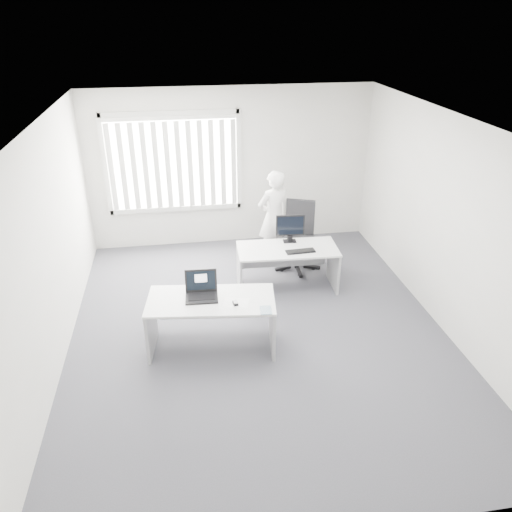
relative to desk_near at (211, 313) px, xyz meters
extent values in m
plane|color=#525159|center=(0.64, 0.25, -0.52)|extent=(6.00, 6.00, 0.00)
cube|color=beige|center=(0.64, 3.25, 0.88)|extent=(5.00, 0.02, 2.80)
cube|color=beige|center=(0.64, -2.75, 0.88)|extent=(5.00, 0.02, 2.80)
cube|color=beige|center=(-1.86, 0.25, 0.88)|extent=(0.02, 6.00, 2.80)
cube|color=beige|center=(3.14, 0.25, 0.88)|extent=(0.02, 6.00, 2.80)
cube|color=silver|center=(0.64, 0.25, 2.28)|extent=(5.00, 6.00, 0.02)
cube|color=silver|center=(-0.36, 3.21, 1.03)|extent=(2.32, 0.06, 1.76)
cube|color=silver|center=(0.00, 0.00, 0.19)|extent=(1.66, 0.93, 0.03)
cube|color=#A1A1A3|center=(-0.76, 0.09, -0.17)|extent=(0.12, 0.68, 0.69)
cube|color=#A1A1A3|center=(0.76, -0.09, -0.17)|extent=(0.12, 0.68, 0.69)
cube|color=silver|center=(1.27, 1.34, 0.16)|extent=(1.54, 0.78, 0.03)
cube|color=#A1A1A3|center=(0.53, 1.37, -0.19)|extent=(0.07, 0.65, 0.66)
cube|color=#A1A1A3|center=(2.00, 1.30, -0.19)|extent=(0.07, 0.65, 0.66)
cylinder|color=black|center=(1.58, 1.96, -0.48)|extent=(0.84, 0.84, 0.09)
cylinder|color=black|center=(1.58, 1.96, -0.27)|extent=(0.08, 0.08, 0.50)
cube|color=black|center=(1.58, 1.96, -0.02)|extent=(0.64, 0.64, 0.08)
cube|color=black|center=(1.66, 2.17, 0.32)|extent=(0.47, 0.23, 0.59)
imported|color=white|center=(1.24, 2.31, 0.28)|extent=(0.67, 0.54, 1.61)
cube|color=white|center=(0.30, -0.12, 0.20)|extent=(0.35, 0.29, 0.00)
cube|color=white|center=(0.63, -0.36, 0.21)|extent=(0.16, 0.21, 0.01)
cube|color=black|center=(1.43, 1.18, 0.18)|extent=(0.45, 0.17, 0.02)
camera|label=1|loc=(-0.29, -5.29, 3.46)|focal=35.00mm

